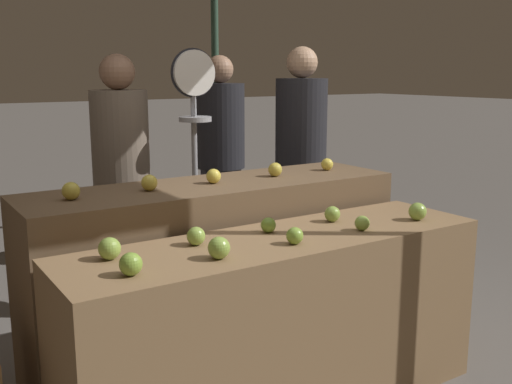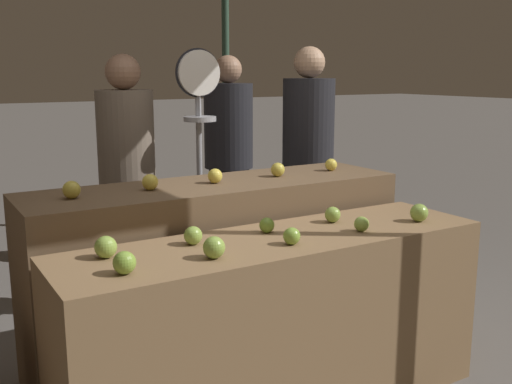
% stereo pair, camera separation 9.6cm
% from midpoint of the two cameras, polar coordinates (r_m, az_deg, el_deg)
% --- Properties ---
extents(display_counter_front, '(2.02, 0.55, 0.83)m').
position_cam_midpoint_polar(display_counter_front, '(2.82, 1.33, -12.50)').
color(display_counter_front, olive).
rests_on(display_counter_front, ground_plane).
extents(display_counter_back, '(2.02, 0.55, 0.98)m').
position_cam_midpoint_polar(display_counter_back, '(3.27, -4.64, -7.65)').
color(display_counter_back, brown).
rests_on(display_counter_back, ground_plane).
extents(apple_front_0, '(0.09, 0.09, 0.09)m').
position_cam_midpoint_polar(apple_front_0, '(2.24, -13.06, -6.71)').
color(apple_front_0, '#84AD3D').
rests_on(apple_front_0, display_counter_front).
extents(apple_front_1, '(0.09, 0.09, 0.09)m').
position_cam_midpoint_polar(apple_front_1, '(2.38, -4.71, -5.33)').
color(apple_front_1, '#8EB247').
rests_on(apple_front_1, display_counter_front).
extents(apple_front_2, '(0.07, 0.07, 0.07)m').
position_cam_midpoint_polar(apple_front_2, '(2.57, 2.64, -4.19)').
color(apple_front_2, '#84AD3D').
rests_on(apple_front_2, display_counter_front).
extents(apple_front_3, '(0.07, 0.07, 0.07)m').
position_cam_midpoint_polar(apple_front_3, '(2.82, 9.12, -2.96)').
color(apple_front_3, '#8EB247').
rests_on(apple_front_3, display_counter_front).
extents(apple_front_4, '(0.09, 0.09, 0.09)m').
position_cam_midpoint_polar(apple_front_4, '(3.07, 14.27, -1.81)').
color(apple_front_4, '#8EB247').
rests_on(apple_front_4, display_counter_front).
extents(apple_front_5, '(0.09, 0.09, 0.09)m').
position_cam_midpoint_polar(apple_front_5, '(2.44, -14.88, -5.23)').
color(apple_front_5, '#8EB247').
rests_on(apple_front_5, display_counter_front).
extents(apple_front_6, '(0.08, 0.08, 0.08)m').
position_cam_midpoint_polar(apple_front_6, '(2.57, -6.80, -4.19)').
color(apple_front_6, '#8EB247').
rests_on(apple_front_6, display_counter_front).
extents(apple_front_7, '(0.07, 0.07, 0.07)m').
position_cam_midpoint_polar(apple_front_7, '(2.75, 0.26, -3.16)').
color(apple_front_7, '#7AA338').
rests_on(apple_front_7, display_counter_front).
extents(apple_front_8, '(0.08, 0.08, 0.08)m').
position_cam_midpoint_polar(apple_front_8, '(2.96, 6.36, -2.10)').
color(apple_front_8, '#8EB247').
rests_on(apple_front_8, display_counter_front).
extents(apple_back_0, '(0.08, 0.08, 0.08)m').
position_cam_midpoint_polar(apple_back_0, '(2.86, -18.13, 0.09)').
color(apple_back_0, gold).
rests_on(apple_back_0, display_counter_back).
extents(apple_back_1, '(0.08, 0.08, 0.08)m').
position_cam_midpoint_polar(apple_back_1, '(2.98, -11.04, 0.87)').
color(apple_back_1, yellow).
rests_on(apple_back_1, display_counter_back).
extents(apple_back_2, '(0.08, 0.08, 0.08)m').
position_cam_midpoint_polar(apple_back_2, '(3.13, -4.94, 1.51)').
color(apple_back_2, yellow).
rests_on(apple_back_2, display_counter_back).
extents(apple_back_3, '(0.08, 0.08, 0.08)m').
position_cam_midpoint_polar(apple_back_3, '(3.33, 1.01, 2.15)').
color(apple_back_3, gold).
rests_on(apple_back_3, display_counter_back).
extents(apple_back_4, '(0.07, 0.07, 0.07)m').
position_cam_midpoint_polar(apple_back_4, '(3.56, 6.03, 2.64)').
color(apple_back_4, yellow).
rests_on(apple_back_4, display_counter_back).
extents(produce_scale, '(0.30, 0.20, 1.70)m').
position_cam_midpoint_polar(produce_scale, '(3.72, -6.60, 6.49)').
color(produce_scale, '#99999E').
rests_on(produce_scale, ground_plane).
extents(person_vendor_at_scale, '(0.46, 0.46, 1.66)m').
position_cam_midpoint_polar(person_vendor_at_scale, '(3.86, -13.39, 2.21)').
color(person_vendor_at_scale, '#2D2D38').
rests_on(person_vendor_at_scale, ground_plane).
extents(person_customer_left, '(0.48, 0.48, 1.68)m').
position_cam_midpoint_polar(person_customer_left, '(4.90, -3.97, 4.43)').
color(person_customer_left, '#2D2D38').
rests_on(person_customer_left, ground_plane).
extents(person_customer_right, '(0.43, 0.43, 1.74)m').
position_cam_midpoint_polar(person_customer_right, '(4.47, 3.68, 4.21)').
color(person_customer_right, '#2D2D38').
rests_on(person_customer_right, ground_plane).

